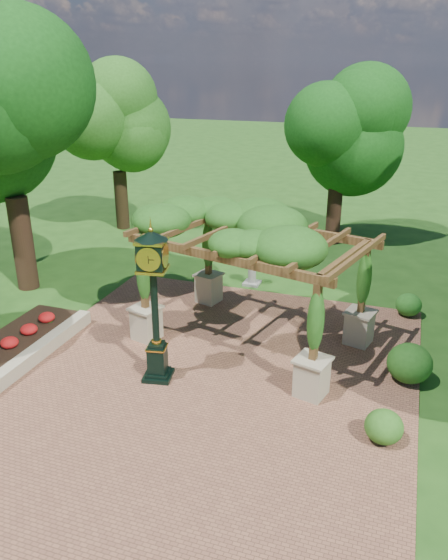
% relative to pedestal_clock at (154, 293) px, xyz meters
% --- Properties ---
extents(ground, '(120.00, 120.00, 0.00)m').
position_rel_pedestal_clock_xyz_m(ground, '(1.17, -0.88, -2.34)').
color(ground, '#1E4714').
rests_on(ground, ground).
extents(brick_plaza, '(10.00, 12.00, 0.04)m').
position_rel_pedestal_clock_xyz_m(brick_plaza, '(1.17, 0.12, -2.32)').
color(brick_plaza, brown).
rests_on(brick_plaza, ground).
extents(border_wall, '(0.35, 5.00, 0.40)m').
position_rel_pedestal_clock_xyz_m(border_wall, '(-3.43, -0.38, -2.14)').
color(border_wall, '#C6B793').
rests_on(border_wall, ground).
extents(flower_bed, '(1.50, 5.00, 0.36)m').
position_rel_pedestal_clock_xyz_m(flower_bed, '(-4.33, -0.38, -2.16)').
color(flower_bed, red).
rests_on(flower_bed, ground).
extents(pedestal_clock, '(0.90, 0.90, 3.89)m').
position_rel_pedestal_clock_xyz_m(pedestal_clock, '(0.00, 0.00, 0.00)').
color(pedestal_clock, black).
rests_on(pedestal_clock, brick_plaza).
extents(pergola, '(6.64, 5.05, 3.72)m').
position_rel_pedestal_clock_xyz_m(pergola, '(1.65, 2.63, 0.72)').
color(pergola, tan).
rests_on(pergola, brick_plaza).
extents(sundial, '(0.56, 0.56, 1.00)m').
position_rel_pedestal_clock_xyz_m(sundial, '(0.47, 6.67, -1.90)').
color(sundial, gray).
rests_on(sundial, ground).
extents(shrub_front, '(0.93, 0.93, 0.72)m').
position_rel_pedestal_clock_xyz_m(shrub_front, '(5.46, -0.70, -1.94)').
color(shrub_front, '#2B5D1A').
rests_on(shrub_front, brick_plaza).
extents(shrub_mid, '(1.24, 1.24, 0.98)m').
position_rel_pedestal_clock_xyz_m(shrub_mid, '(5.88, 1.88, -1.81)').
color(shrub_mid, '#1F4E16').
rests_on(shrub_mid, brick_plaza).
extents(shrub_back, '(1.03, 1.03, 0.70)m').
position_rel_pedestal_clock_xyz_m(shrub_back, '(5.76, 5.77, -1.94)').
color(shrub_back, '#235E1B').
rests_on(shrub_back, brick_plaza).
extents(tree_west_near, '(4.31, 4.31, 8.31)m').
position_rel_pedestal_clock_xyz_m(tree_west_near, '(-6.84, 3.88, 3.36)').
color(tree_west_near, '#382316').
rests_on(tree_west_near, ground).
extents(tree_west_far, '(3.46, 3.46, 6.87)m').
position_rel_pedestal_clock_xyz_m(tree_west_far, '(-7.27, 11.42, 2.37)').
color(tree_west_far, '#332413').
rests_on(tree_west_far, ground).
extents(tree_north, '(3.95, 3.95, 7.03)m').
position_rel_pedestal_clock_xyz_m(tree_north, '(2.41, 12.37, 2.49)').
color(tree_north, black).
rests_on(tree_north, ground).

